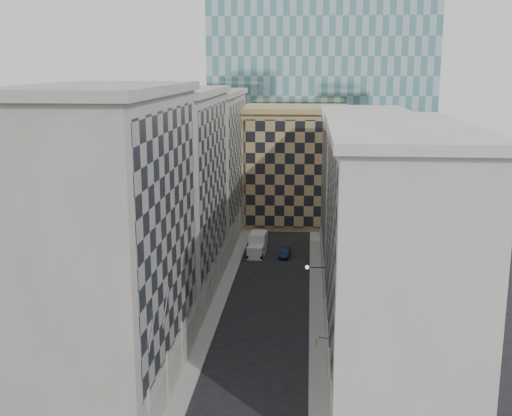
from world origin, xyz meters
The scene contains 14 objects.
sidewalk_west centered at (-5.25, 30.00, 0.07)m, with size 1.50×100.00×0.15m, color gray.
sidewalk_east centered at (5.25, 30.00, 0.07)m, with size 1.50×100.00×0.15m, color gray.
bldg_left_a centered at (-10.88, 11.00, 11.82)m, with size 10.80×22.80×23.70m.
bldg_left_b centered at (-10.88, 33.00, 11.32)m, with size 10.80×22.80×22.70m.
bldg_left_c centered at (-10.88, 55.00, 10.83)m, with size 10.80×22.80×21.70m.
bldg_right_a centered at (10.88, 15.00, 10.32)m, with size 10.80×26.80×20.70m.
bldg_right_b centered at (10.89, 42.00, 9.85)m, with size 10.80×28.80×19.70m.
tan_block centered at (2.00, 67.90, 9.44)m, with size 16.80×14.80×18.80m.
church_tower centered at (0.00, 82.00, 26.95)m, with size 7.20×7.20×51.50m.
flagpoles_left centered at (-5.90, 6.00, 8.00)m, with size 0.10×6.33×2.33m.
bracket_lamp centered at (4.38, 24.00, 6.20)m, with size 1.98×0.36×0.36m.
box_truck centered at (-2.58, 48.54, 1.26)m, with size 2.51×5.42×2.90m.
dark_car centered at (1.18, 47.70, 0.62)m, with size 1.30×3.74×1.23m, color #0E1A35.
shop_sign centered at (5.05, 12.21, 3.84)m, with size 1.10×0.72×0.80m.
Camera 1 is at (4.26, -34.80, 24.99)m, focal length 45.00 mm.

